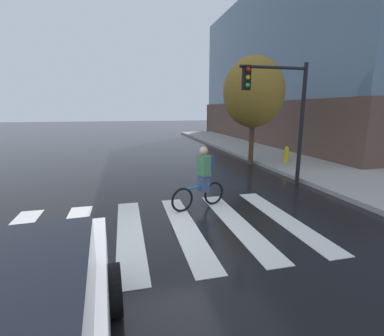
% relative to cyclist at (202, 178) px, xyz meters
% --- Properties ---
extents(ground_plane, '(120.00, 120.00, 0.00)m').
position_rel_cyclist_xyz_m(ground_plane, '(-1.23, -1.23, -0.84)').
color(ground_plane, black).
extents(crosswalk_stripes, '(6.76, 4.02, 0.01)m').
position_rel_cyclist_xyz_m(crosswalk_stripes, '(-1.38, -1.23, -0.84)').
color(crosswalk_stripes, silver).
rests_on(crosswalk_stripes, ground).
extents(cyclist, '(1.63, 0.64, 1.69)m').
position_rel_cyclist_xyz_m(cyclist, '(0.00, 0.00, 0.00)').
color(cyclist, black).
rests_on(cyclist, ground).
extents(traffic_light_near, '(2.47, 0.28, 4.20)m').
position_rel_cyclist_xyz_m(traffic_light_near, '(3.23, 1.58, 2.02)').
color(traffic_light_near, black).
rests_on(traffic_light_near, ground).
extents(fire_hydrant, '(0.33, 0.22, 0.78)m').
position_rel_cyclist_xyz_m(fire_hydrant, '(5.53, 4.64, -0.31)').
color(fire_hydrant, gold).
rests_on(fire_hydrant, sidewalk).
extents(street_tree_near, '(2.86, 2.86, 5.09)m').
position_rel_cyclist_xyz_m(street_tree_near, '(4.01, 5.36, 2.59)').
color(street_tree_near, '#4C3823').
rests_on(street_tree_near, ground).
extents(corner_building, '(16.88, 22.84, 11.67)m').
position_rel_cyclist_xyz_m(corner_building, '(16.18, 13.80, 4.95)').
color(corner_building, brown).
rests_on(corner_building, ground).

